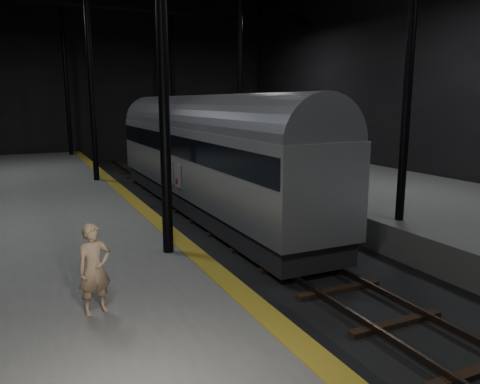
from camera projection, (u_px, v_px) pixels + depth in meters
ground at (239, 232)px, 17.09m from camera, size 44.00×44.00×0.00m
platform_left at (10, 246)px, 13.87m from camera, size 9.00×43.80×1.00m
platform_right at (396, 201)px, 20.11m from camera, size 9.00×43.80×1.00m
tactile_strip at (150, 215)px, 15.54m from camera, size 0.50×43.80×0.01m
track at (239, 231)px, 17.07m from camera, size 2.40×43.00×0.24m
train at (202, 149)px, 19.87m from camera, size 2.73×18.18×4.86m
woman at (94, 269)px, 8.21m from camera, size 0.68×0.53×1.64m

